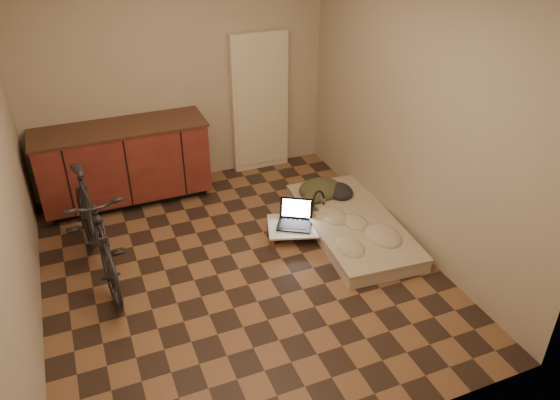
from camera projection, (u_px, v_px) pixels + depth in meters
name	position (u px, v px, depth m)	size (l,w,h in m)	color
room_shell	(233.00, 144.00, 4.51)	(3.50, 4.00, 2.60)	brown
cabinets	(124.00, 164.00, 6.04)	(1.84, 0.62, 0.91)	black
appliance_panel	(260.00, 103.00, 6.59)	(0.70, 0.10, 1.70)	beige
bicycle	(93.00, 224.00, 4.83)	(0.50, 1.71, 1.10)	black
futon	(352.00, 225.00, 5.69)	(0.99, 1.84, 0.15)	beige
clothing_pile	(326.00, 185.00, 6.05)	(0.52, 0.44, 0.21)	#383B22
headphones	(319.00, 201.00, 5.79)	(0.27, 0.24, 0.18)	black
lap_desk	(303.00, 226.00, 5.62)	(0.83, 0.67, 0.12)	brown
laptop	(295.00, 219.00, 5.61)	(0.45, 0.44, 0.23)	black
mouse	(325.00, 226.00, 5.56)	(0.05, 0.09, 0.03)	white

